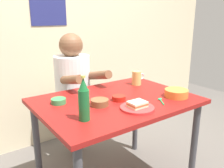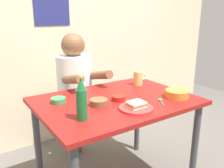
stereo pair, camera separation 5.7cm
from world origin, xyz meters
The scene contains 13 objects.
wall_back centered at (0.00, 1.05, 1.30)m, with size 4.40×0.09×2.60m.
dining_table centered at (0.00, 0.00, 0.65)m, with size 1.10×0.80×0.74m.
stool centered at (-0.03, 0.63, 0.35)m, with size 0.34×0.34×0.45m.
person_seated centered at (-0.03, 0.62, 0.77)m, with size 0.33×0.56×0.72m.
plate_orange centered at (0.00, -0.23, 0.75)m, with size 0.22×0.22×0.01m, color red.
sandwich centered at (0.00, -0.23, 0.77)m, with size 0.11×0.09×0.04m.
beer_mug centered at (0.36, 0.19, 0.80)m, with size 0.13×0.08×0.12m.
beer_bottle centered at (-0.36, -0.18, 0.86)m, with size 0.06×0.06×0.26m.
condiment_bowl_brown centered at (-0.16, -0.04, 0.76)m, with size 0.12×0.12×0.04m.
dip_bowl_green centered at (-0.37, 0.15, 0.76)m, with size 0.10×0.10×0.03m.
sambal_bowl_red centered at (0.00, -0.03, 0.76)m, with size 0.10×0.10×0.03m.
soup_bowl_orange centered at (0.39, -0.22, 0.77)m, with size 0.17×0.17×0.05m.
spoon centered at (0.23, -0.21, 0.75)m, with size 0.08×0.11×0.01m.
Camera 1 is at (-0.96, -1.30, 1.32)m, focal length 38.35 mm.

